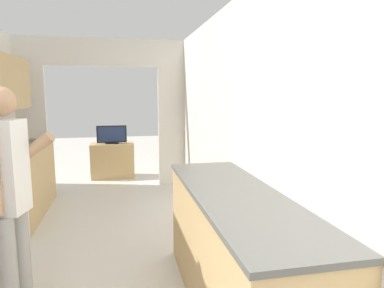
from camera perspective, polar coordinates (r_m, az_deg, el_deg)
The scene contains 6 objects.
wall_right at distance 3.05m, azimuth 9.78°, elevation 1.52°, with size 0.06×7.35×2.50m.
wall_far_with_doorway at distance 5.93m, azimuth -14.52°, elevation 6.71°, with size 3.12×0.06×2.50m.
counter_right at distance 2.62m, azimuth 7.29°, elevation -17.70°, with size 0.62×2.09×0.92m.
person at distance 2.60m, azimuth -28.16°, elevation -8.69°, with size 0.53×0.43×1.65m.
tv_cabinet at distance 6.76m, azimuth -13.08°, elevation -2.67°, with size 0.81×0.42×0.66m.
television at distance 6.64m, azimuth -13.23°, elevation 1.49°, with size 0.55×0.16×0.34m.
Camera 1 is at (0.28, -0.94, 1.61)m, focal length 32.00 mm.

